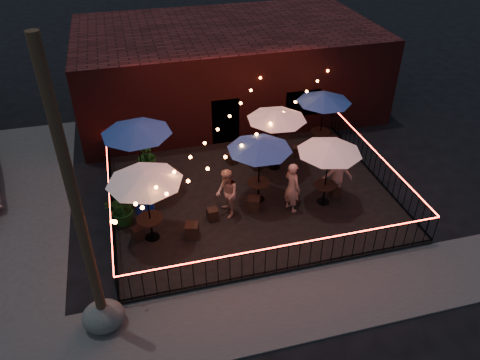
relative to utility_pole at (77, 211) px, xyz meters
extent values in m
plane|color=black|center=(5.40, 2.60, -4.00)|extent=(110.00, 110.00, 0.00)
cube|color=black|center=(5.40, 4.60, -3.92)|extent=(10.00, 8.00, 0.15)
cube|color=#43403E|center=(5.40, -0.65, -3.98)|extent=(18.00, 2.50, 0.05)
cube|color=black|center=(6.40, 12.60, -2.00)|extent=(14.00, 8.00, 4.00)
cube|color=black|center=(5.40, 8.72, -2.90)|extent=(1.20, 0.24, 2.20)
cube|color=black|center=(8.90, 8.72, -2.40)|extent=(1.60, 0.24, 1.20)
cylinder|color=#3B2818|center=(0.00, 0.00, 0.00)|extent=(0.26, 0.26, 8.00)
cube|color=black|center=(5.40, 0.60, -3.77)|extent=(10.00, 0.04, 0.04)
cube|color=black|center=(5.40, 0.60, -2.85)|extent=(10.00, 0.04, 0.04)
cube|color=#FF2E1B|center=(5.40, 0.60, -2.82)|extent=(10.00, 0.03, 0.02)
cube|color=black|center=(0.40, 4.60, -3.77)|extent=(0.04, 8.00, 0.04)
cube|color=black|center=(0.40, 4.60, -2.85)|extent=(0.04, 8.00, 0.04)
cube|color=#FF2E1B|center=(0.40, 4.60, -2.82)|extent=(0.03, 8.00, 0.02)
cube|color=black|center=(10.40, 4.60, -3.77)|extent=(0.04, 8.00, 0.04)
cube|color=black|center=(10.40, 4.60, -2.85)|extent=(0.04, 8.00, 0.04)
cube|color=#FF2E1B|center=(10.40, 4.60, -2.82)|extent=(0.03, 8.00, 0.02)
cylinder|color=black|center=(1.60, 3.14, -3.83)|extent=(0.47, 0.47, 0.03)
cylinder|color=black|center=(1.60, 3.14, -3.45)|extent=(0.06, 0.06, 0.77)
cylinder|color=black|center=(1.60, 3.14, -3.05)|extent=(0.86, 0.86, 0.04)
cylinder|color=black|center=(1.60, 3.14, -2.56)|extent=(0.05, 0.05, 2.58)
cone|color=white|center=(1.60, 3.14, -1.43)|extent=(2.50, 2.50, 0.38)
cylinder|color=black|center=(1.60, 6.01, -3.83)|extent=(0.50, 0.50, 0.03)
cylinder|color=black|center=(1.60, 6.01, -3.43)|extent=(0.07, 0.07, 0.82)
cylinder|color=black|center=(1.60, 6.01, -3.00)|extent=(0.92, 0.92, 0.05)
cylinder|color=black|center=(1.60, 6.01, -2.48)|extent=(0.05, 0.05, 2.75)
cone|color=navy|center=(1.60, 6.01, -1.28)|extent=(3.09, 3.09, 0.40)
cylinder|color=black|center=(5.57, 4.24, -3.83)|extent=(0.45, 0.45, 0.03)
cylinder|color=black|center=(5.57, 4.24, -3.47)|extent=(0.06, 0.06, 0.74)
cylinder|color=black|center=(5.57, 4.24, -3.09)|extent=(0.83, 0.83, 0.04)
cylinder|color=black|center=(5.57, 4.24, -2.61)|extent=(0.05, 0.05, 2.48)
cone|color=navy|center=(5.57, 4.24, -1.53)|extent=(2.91, 2.91, 0.36)
cylinder|color=black|center=(6.82, 6.15, -3.83)|extent=(0.46, 0.46, 0.03)
cylinder|color=black|center=(6.82, 6.15, -3.46)|extent=(0.06, 0.06, 0.75)
cylinder|color=black|center=(6.82, 6.15, -3.07)|extent=(0.84, 0.84, 0.04)
cylinder|color=black|center=(6.82, 6.15, -2.59)|extent=(0.05, 0.05, 2.51)
cone|color=white|center=(6.82, 6.15, -1.49)|extent=(2.86, 2.86, 0.37)
cylinder|color=black|center=(7.81, 3.50, -3.83)|extent=(0.45, 0.45, 0.03)
cylinder|color=black|center=(7.81, 3.50, -3.47)|extent=(0.06, 0.06, 0.73)
cylinder|color=black|center=(7.81, 3.50, -3.10)|extent=(0.81, 0.81, 0.04)
cylinder|color=black|center=(7.81, 3.50, -2.63)|extent=(0.04, 0.04, 2.44)
cone|color=white|center=(7.81, 3.50, -1.56)|extent=(2.54, 2.54, 0.36)
cylinder|color=black|center=(9.20, 7.20, -3.83)|extent=(0.45, 0.45, 0.03)
cylinder|color=black|center=(9.20, 7.20, -3.47)|extent=(0.06, 0.06, 0.74)
cylinder|color=black|center=(9.20, 7.20, -3.09)|extent=(0.82, 0.82, 0.04)
cylinder|color=black|center=(9.20, 7.20, -2.62)|extent=(0.05, 0.05, 2.46)
cone|color=navy|center=(9.20, 7.20, -1.54)|extent=(2.91, 2.91, 0.36)
cube|color=black|center=(1.14, 3.24, -3.65)|extent=(0.44, 0.44, 0.40)
cube|color=black|center=(2.88, 2.86, -3.60)|extent=(0.52, 0.52, 0.50)
cube|color=black|center=(1.45, 6.34, -3.62)|extent=(0.42, 0.42, 0.45)
cube|color=black|center=(2.79, 6.30, -3.64)|extent=(0.42, 0.42, 0.41)
cube|color=black|center=(3.72, 3.56, -3.64)|extent=(0.38, 0.38, 0.42)
cube|color=black|center=(5.24, 3.72, -3.60)|extent=(0.57, 0.57, 0.50)
cube|color=black|center=(5.24, 6.93, -3.64)|extent=(0.44, 0.44, 0.43)
cube|color=black|center=(6.09, 6.31, -3.61)|extent=(0.50, 0.50, 0.49)
cube|color=black|center=(6.79, 3.79, -3.64)|extent=(0.47, 0.47, 0.42)
cube|color=black|center=(8.38, 3.73, -3.65)|extent=(0.35, 0.35, 0.41)
cube|color=black|center=(8.01, 6.79, -3.65)|extent=(0.43, 0.43, 0.41)
cube|color=black|center=(9.80, 7.18, -3.63)|extent=(0.47, 0.47, 0.44)
imported|color=#D6A587|center=(6.52, 3.40, -2.89)|extent=(0.68, 0.82, 1.91)
imported|color=tan|center=(4.26, 3.67, -2.94)|extent=(0.75, 0.93, 1.82)
imported|color=#DEB48E|center=(8.41, 3.82, -2.94)|extent=(1.26, 0.84, 1.82)
imported|color=#1F4011|center=(0.80, 4.12, -3.24)|extent=(1.40, 1.33, 1.23)
imported|color=#0B3A0D|center=(0.80, 5.46, -3.08)|extent=(0.91, 0.77, 1.54)
imported|color=#0C360A|center=(1.87, 7.29, -3.17)|extent=(0.98, 0.98, 1.35)
cube|color=#102EB0|center=(1.52, 4.63, -3.45)|extent=(0.65, 0.50, 0.81)
cube|color=silver|center=(1.52, 4.63, -3.02)|extent=(0.70, 0.54, 0.05)
ellipsoid|color=#4C4C47|center=(-0.01, 0.02, -3.61)|extent=(1.13, 1.00, 0.79)
camera|label=1|loc=(1.42, -8.83, 6.48)|focal=35.00mm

